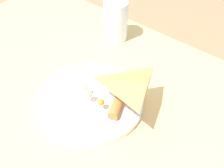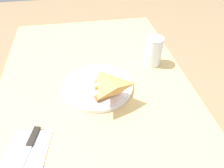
{
  "view_description": "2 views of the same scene",
  "coord_description": "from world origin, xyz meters",
  "px_view_note": "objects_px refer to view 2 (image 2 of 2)",
  "views": [
    {
      "loc": [
        0.37,
        -0.3,
        1.23
      ],
      "look_at": [
        0.09,
        0.03,
        0.8
      ],
      "focal_mm": 45.0,
      "sensor_mm": 36.0,
      "label": 1
    },
    {
      "loc": [
        0.65,
        -0.04,
        1.27
      ],
      "look_at": [
        0.11,
        0.05,
        0.8
      ],
      "focal_mm": 35.0,
      "sensor_mm": 36.0,
      "label": 2
    }
  ],
  "objects_px": {
    "dining_table": "(96,102)",
    "butter_knife": "(27,150)",
    "milk_glass": "(153,52)",
    "plate_pizza": "(98,86)",
    "napkin_folded": "(26,154)"
  },
  "relations": [
    {
      "from": "milk_glass",
      "to": "napkin_folded",
      "type": "xyz_separation_m",
      "value": [
        0.36,
        -0.47,
        -0.05
      ]
    },
    {
      "from": "plate_pizza",
      "to": "butter_knife",
      "type": "bearing_deg",
      "value": -44.53
    },
    {
      "from": "napkin_folded",
      "to": "butter_knife",
      "type": "distance_m",
      "value": 0.01
    },
    {
      "from": "plate_pizza",
      "to": "milk_glass",
      "type": "bearing_deg",
      "value": 116.6
    },
    {
      "from": "napkin_folded",
      "to": "butter_knife",
      "type": "xyz_separation_m",
      "value": [
        -0.01,
        0.0,
        0.0
      ]
    },
    {
      "from": "dining_table",
      "to": "milk_glass",
      "type": "relative_size",
      "value": 8.61
    },
    {
      "from": "dining_table",
      "to": "plate_pizza",
      "type": "distance_m",
      "value": 0.14
    },
    {
      "from": "milk_glass",
      "to": "napkin_folded",
      "type": "bearing_deg",
      "value": -52.64
    },
    {
      "from": "dining_table",
      "to": "plate_pizza",
      "type": "relative_size",
      "value": 4.07
    },
    {
      "from": "milk_glass",
      "to": "plate_pizza",
      "type": "bearing_deg",
      "value": -63.4
    },
    {
      "from": "dining_table",
      "to": "napkin_folded",
      "type": "xyz_separation_m",
      "value": [
        0.29,
        -0.22,
        0.12
      ]
    },
    {
      "from": "dining_table",
      "to": "butter_knife",
      "type": "relative_size",
      "value": 5.78
    },
    {
      "from": "milk_glass",
      "to": "napkin_folded",
      "type": "distance_m",
      "value": 0.6
    },
    {
      "from": "butter_knife",
      "to": "dining_table",
      "type": "bearing_deg",
      "value": 157.68
    },
    {
      "from": "dining_table",
      "to": "milk_glass",
      "type": "height_order",
      "value": "milk_glass"
    }
  ]
}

